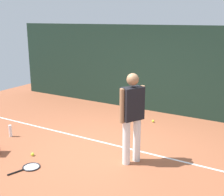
% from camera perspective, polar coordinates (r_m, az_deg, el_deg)
% --- Properties ---
extents(ground_plane, '(12.00, 12.00, 0.00)m').
position_cam_1_polar(ground_plane, '(6.33, -1.87, -9.60)').
color(ground_plane, '#9E5638').
extents(back_fence, '(10.00, 0.10, 2.45)m').
position_cam_1_polar(back_fence, '(8.55, 8.94, 5.35)').
color(back_fence, '#192D23').
rests_on(back_fence, ground).
extents(court_line, '(9.00, 0.05, 0.00)m').
position_cam_1_polar(court_line, '(6.54, -0.54, -8.71)').
color(court_line, white).
rests_on(court_line, ground).
extents(tennis_player, '(0.38, 0.48, 1.70)m').
position_cam_1_polar(tennis_player, '(5.43, 3.84, -2.92)').
color(tennis_player, white).
rests_on(tennis_player, ground).
extents(tennis_racket, '(0.41, 0.64, 0.03)m').
position_cam_1_polar(tennis_racket, '(5.77, -15.35, -12.61)').
color(tennis_racket, black).
rests_on(tennis_racket, ground).
extents(tennis_ball_near_player, '(0.07, 0.07, 0.07)m').
position_cam_1_polar(tennis_ball_near_player, '(7.90, 7.83, -4.37)').
color(tennis_ball_near_player, '#CCE033').
rests_on(tennis_ball_near_player, ground).
extents(tennis_ball_by_fence, '(0.07, 0.07, 0.07)m').
position_cam_1_polar(tennis_ball_by_fence, '(6.21, -14.88, -10.31)').
color(tennis_ball_by_fence, '#CCE033').
rests_on(tennis_ball_by_fence, ground).
extents(water_bottle, '(0.07, 0.07, 0.28)m').
position_cam_1_polar(water_bottle, '(7.26, -18.76, -5.94)').
color(water_bottle, white).
rests_on(water_bottle, ground).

